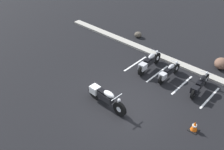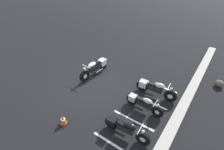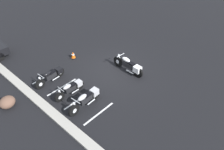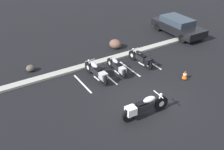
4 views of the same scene
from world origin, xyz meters
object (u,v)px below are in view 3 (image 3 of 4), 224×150
traffic_cone (73,55)px  motorcycle_white_featured (129,66)px  landscape_rock_0 (7,102)px  parked_bike_1 (71,88)px  parked_bike_0 (86,99)px  parked_bike_2 (51,75)px

traffic_cone → motorcycle_white_featured: bearing=-161.0°
motorcycle_white_featured → landscape_rock_0: motorcycle_white_featured is taller
parked_bike_1 → parked_bike_0: bearing=90.3°
motorcycle_white_featured → parked_bike_1: 4.01m
parked_bike_1 → parked_bike_2: bearing=-86.9°
motorcycle_white_featured → traffic_cone: (3.97, 1.37, -0.28)m
motorcycle_white_featured → parked_bike_2: (2.87, 3.93, -0.07)m
parked_bike_1 → parked_bike_2: (1.78, 0.06, 0.02)m
parked_bike_1 → parked_bike_2: size_ratio=0.94×
parked_bike_2 → landscape_rock_0: 2.87m
traffic_cone → parked_bike_1: bearing=139.1°
motorcycle_white_featured → parked_bike_1: motorcycle_white_featured is taller
parked_bike_2 → motorcycle_white_featured: bearing=140.1°
motorcycle_white_featured → parked_bike_2: bearing=56.5°
landscape_rock_0 → traffic_cone: size_ratio=1.70×
motorcycle_white_featured → landscape_rock_0: (2.81, 6.79, -0.20)m
parked_bike_0 → traffic_cone: (4.19, -2.51, -0.24)m
parked_bike_0 → traffic_cone: 4.89m
motorcycle_white_featured → traffic_cone: 4.21m
motorcycle_white_featured → parked_bike_0: (-0.22, 3.88, -0.04)m
parked_bike_1 → traffic_cone: size_ratio=3.96×
parked_bike_0 → landscape_rock_0: bearing=-49.3°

